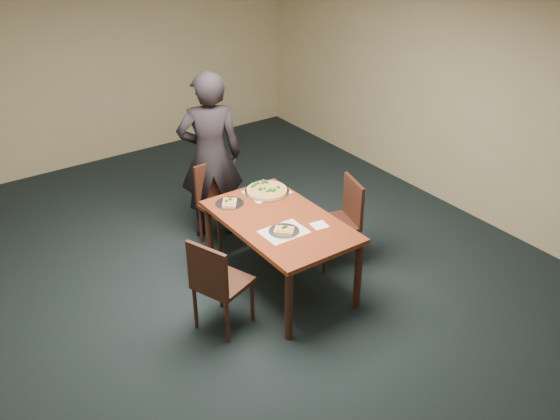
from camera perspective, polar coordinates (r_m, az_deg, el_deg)
ground at (r=6.04m, az=-2.08°, el=-8.17°), size 8.00×8.00×0.00m
room_shell at (r=5.18m, az=-2.42°, el=7.38°), size 8.00×8.00×8.00m
dining_table at (r=5.86m, az=-0.00°, el=-1.64°), size 0.90×1.50×0.75m
chair_far at (r=6.71m, az=-5.64°, el=1.01°), size 0.45×0.45×0.91m
chair_left at (r=5.42m, az=-5.80°, el=-6.46°), size 0.54×0.54×0.91m
chair_right at (r=6.36m, az=5.72°, el=-0.63°), size 0.52×0.52×0.91m
diner at (r=6.69m, az=-6.39°, el=4.90°), size 0.80×0.68×1.87m
placemat_main at (r=6.30m, az=-1.20°, el=1.65°), size 0.42×0.32×0.00m
placemat_near at (r=5.62m, az=0.36°, el=-2.00°), size 0.40×0.30×0.00m
pizza_pan at (r=6.29m, az=-1.23°, el=1.84°), size 0.45×0.45×0.07m
slice_plate_near at (r=5.61m, az=0.37°, el=-1.89°), size 0.28×0.28×0.05m
slice_plate_far at (r=6.09m, az=-4.64°, el=0.65°), size 0.28×0.28×0.06m
napkin at (r=5.72m, az=3.62°, el=-1.41°), size 0.16×0.16×0.01m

